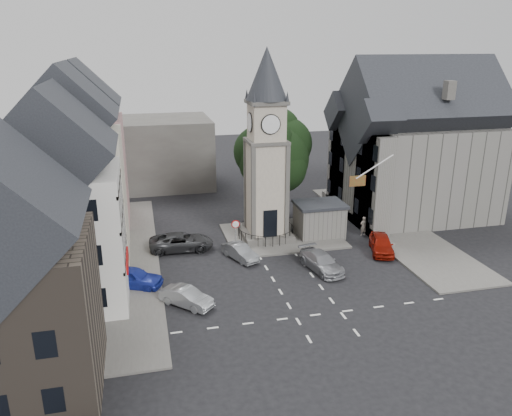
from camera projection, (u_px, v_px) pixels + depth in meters
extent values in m
plane|color=black|center=(293.00, 277.00, 36.90)|extent=(120.00, 120.00, 0.00)
cube|color=#595651|center=(120.00, 260.00, 39.68)|extent=(6.00, 30.00, 0.14)
cube|color=#595651|center=(389.00, 226.00, 46.90)|extent=(6.00, 26.00, 0.14)
cube|color=#595651|center=(282.00, 236.00, 44.59)|extent=(10.00, 8.00, 0.16)
cube|color=silver|center=(318.00, 315.00, 31.83)|extent=(20.00, 8.00, 0.01)
cube|color=#4C4944|center=(266.00, 234.00, 44.18)|extent=(4.20, 4.20, 0.70)
torus|color=black|center=(266.00, 227.00, 43.95)|extent=(4.86, 4.86, 0.06)
cube|color=#A79A87|center=(266.00, 187.00, 42.80)|extent=(3.00, 3.00, 8.00)
cube|color=black|center=(270.00, 223.00, 42.35)|extent=(1.20, 0.25, 2.40)
cube|color=#4C4944|center=(266.00, 141.00, 41.54)|extent=(3.30, 3.30, 0.25)
cube|color=#A79A87|center=(266.00, 122.00, 41.03)|extent=(2.70, 2.70, 3.20)
cylinder|color=white|center=(271.00, 124.00, 39.74)|extent=(1.50, 0.12, 1.50)
cube|color=#4C4944|center=(267.00, 102.00, 40.52)|extent=(3.10, 3.10, 0.30)
cone|color=black|center=(267.00, 73.00, 39.81)|extent=(3.40, 3.40, 4.20)
cube|color=slate|center=(319.00, 221.00, 44.44)|extent=(4.00, 3.00, 2.80)
cube|color=black|center=(320.00, 204.00, 43.95)|extent=(4.30, 3.30, 0.25)
cylinder|color=black|center=(273.00, 197.00, 48.65)|extent=(0.70, 0.70, 4.40)
cylinder|color=black|center=(236.00, 238.00, 40.88)|extent=(0.10, 0.10, 2.50)
cone|color=#A50C0C|center=(236.00, 224.00, 40.40)|extent=(0.70, 0.06, 0.70)
cone|color=white|center=(236.00, 224.00, 40.38)|extent=(0.54, 0.04, 0.54)
cube|color=tan|center=(85.00, 172.00, 46.69)|extent=(7.50, 7.00, 10.00)
cube|color=beige|center=(76.00, 196.00, 39.31)|extent=(7.50, 7.00, 10.00)
cube|color=silver|center=(64.00, 239.00, 32.08)|extent=(7.50, 7.00, 9.00)
cube|color=#473D35|center=(8.00, 321.00, 23.60)|extent=(8.00, 7.00, 8.00)
cube|color=#4C4944|center=(125.00, 154.00, 58.85)|extent=(20.00, 10.00, 8.00)
cube|color=slate|center=(415.00, 171.00, 49.14)|extent=(14.00, 10.00, 9.00)
cube|color=slate|center=(373.00, 184.00, 44.55)|extent=(1.60, 4.40, 9.00)
cube|color=slate|center=(343.00, 166.00, 51.01)|extent=(1.60, 4.40, 9.00)
cube|color=slate|center=(353.00, 218.00, 48.01)|extent=(0.40, 16.00, 0.90)
cylinder|color=white|center=(375.00, 167.00, 40.14)|extent=(3.17, 0.10, 1.89)
plane|color=#B21414|center=(358.00, 181.00, 40.18)|extent=(1.40, 0.00, 1.40)
imported|color=#1D2DA1|center=(132.00, 277.00, 35.24)|extent=(4.64, 3.33, 1.47)
imported|color=#9B9FA3|center=(186.00, 297.00, 32.73)|extent=(3.61, 3.53, 1.23)
imported|color=#2F3032|center=(181.00, 242.00, 41.49)|extent=(5.38, 2.71, 1.46)
imported|color=gray|center=(240.00, 252.00, 39.81)|extent=(2.68, 3.89, 1.21)
imported|color=#999AA0|center=(321.00, 262.00, 37.90)|extent=(2.76, 4.87, 1.33)
imported|color=maroon|center=(381.00, 244.00, 41.06)|extent=(3.01, 4.60, 1.46)
imported|color=#AB9D8D|center=(363.00, 226.00, 44.60)|extent=(0.71, 0.53, 1.77)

